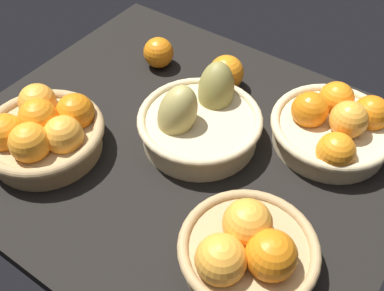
{
  "coord_description": "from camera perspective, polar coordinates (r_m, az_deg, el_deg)",
  "views": [
    {
      "loc": [
        37.43,
        -50.29,
        69.02
      ],
      "look_at": [
        3.77,
        -2.32,
        7.0
      ],
      "focal_mm": 43.56,
      "sensor_mm": 36.0,
      "label": 1
    }
  ],
  "objects": [
    {
      "name": "basket_near_right",
      "position": [
        0.72,
        6.8,
        -12.62
      ],
      "size": [
        21.77,
        21.77,
        10.96
      ],
      "color": "tan",
      "rests_on": "market_tray"
    },
    {
      "name": "basket_near_left",
      "position": [
        0.91,
        -17.75,
        1.63
      ],
      "size": [
        23.14,
        23.14,
        11.21
      ],
      "color": "tan",
      "rests_on": "market_tray"
    },
    {
      "name": "loose_orange_back_gap",
      "position": [
        1.08,
        -4.12,
        11.28
      ],
      "size": [
        6.95,
        6.95,
        6.95
      ],
      "primitive_type": "sphere",
      "color": "orange",
      "rests_on": "market_tray"
    },
    {
      "name": "market_tray",
      "position": [
        0.92,
        -1.09,
        -0.51
      ],
      "size": [
        84.0,
        72.0,
        3.0
      ],
      "primitive_type": "cube",
      "color": "black",
      "rests_on": "ground"
    },
    {
      "name": "basket_far_right",
      "position": [
        0.93,
        17.03,
        2.26
      ],
      "size": [
        23.66,
        23.66,
        10.7
      ],
      "color": "#D3BC8C",
      "rests_on": "market_tray"
    },
    {
      "name": "basket_center_pears",
      "position": [
        0.9,
        0.91,
        3.13
      ],
      "size": [
        23.98,
        24.77,
        14.29
      ],
      "color": "#D3BC8C",
      "rests_on": "market_tray"
    },
    {
      "name": "loose_orange_front_gap",
      "position": [
        1.02,
        4.22,
        8.87
      ],
      "size": [
        7.67,
        7.67,
        7.67
      ],
      "primitive_type": "sphere",
      "color": "orange",
      "rests_on": "market_tray"
    }
  ]
}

